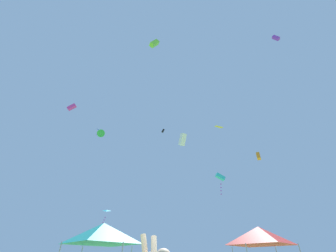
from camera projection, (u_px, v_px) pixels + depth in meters
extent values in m
cylinder|color=beige|center=(153.00, 251.00, 4.35)|extent=(0.18, 0.40, 0.61)
cylinder|color=beige|center=(144.00, 250.00, 4.51)|extent=(0.28, 0.23, 0.63)
pyramid|color=teal|center=(102.00, 233.00, 11.14)|extent=(3.18, 3.18, 1.02)
pyramid|color=red|center=(259.00, 236.00, 13.48)|extent=(3.35, 3.35, 1.07)
cone|color=blue|center=(98.00, 129.00, 34.83)|extent=(1.05, 1.06, 0.41)
sphere|color=purple|center=(97.00, 132.00, 34.53)|extent=(0.09, 0.09, 0.09)
sphere|color=purple|center=(97.00, 132.00, 34.40)|extent=(0.09, 0.09, 0.09)
sphere|color=purple|center=(97.00, 133.00, 34.27)|extent=(0.09, 0.09, 0.09)
sphere|color=purple|center=(96.00, 134.00, 34.14)|extent=(0.09, 0.09, 0.09)
sphere|color=purple|center=(96.00, 135.00, 34.00)|extent=(0.09, 0.09, 0.09)
cube|color=purple|center=(275.00, 38.00, 29.17)|extent=(0.98, 0.71, 1.08)
cube|color=#D6389E|center=(71.00, 107.00, 34.90)|extent=(1.44, 0.65, 1.33)
cube|color=#75D138|center=(154.00, 43.00, 26.87)|extent=(1.38, 1.01, 1.48)
pyramid|color=yellow|center=(219.00, 126.00, 34.06)|extent=(1.60, 1.64, 0.83)
cone|color=green|center=(100.00, 133.00, 21.27)|extent=(0.86, 0.61, 0.73)
cube|color=black|center=(163.00, 131.00, 34.01)|extent=(0.56, 0.47, 0.70)
pyramid|color=#2DB7CC|center=(106.00, 210.00, 23.84)|extent=(0.96, 1.22, 0.43)
sphere|color=purple|center=(105.00, 217.00, 23.42)|extent=(0.13, 0.13, 0.13)
sphere|color=purple|center=(104.00, 220.00, 23.27)|extent=(0.13, 0.13, 0.13)
sphere|color=purple|center=(102.00, 222.00, 23.11)|extent=(0.13, 0.13, 0.13)
sphere|color=purple|center=(101.00, 225.00, 22.95)|extent=(0.13, 0.13, 0.13)
sphere|color=purple|center=(100.00, 228.00, 22.79)|extent=(0.13, 0.13, 0.13)
cube|color=white|center=(182.00, 140.00, 14.16)|extent=(0.60, 0.73, 0.88)
cube|color=#2DB7CC|center=(220.00, 177.00, 30.77)|extent=(1.54, 0.90, 1.08)
sphere|color=purple|center=(220.00, 184.00, 30.28)|extent=(0.18, 0.18, 0.18)
sphere|color=purple|center=(220.00, 187.00, 30.12)|extent=(0.18, 0.18, 0.18)
sphere|color=purple|center=(220.00, 191.00, 29.96)|extent=(0.18, 0.18, 0.18)
sphere|color=purple|center=(221.00, 194.00, 29.80)|extent=(0.18, 0.18, 0.18)
cube|color=orange|center=(258.00, 156.00, 31.71)|extent=(0.80, 1.02, 1.33)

